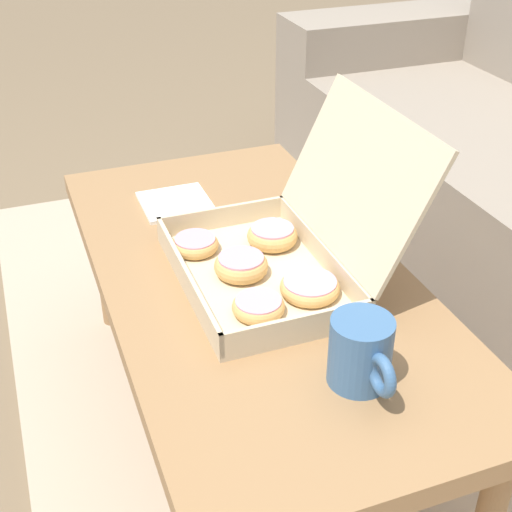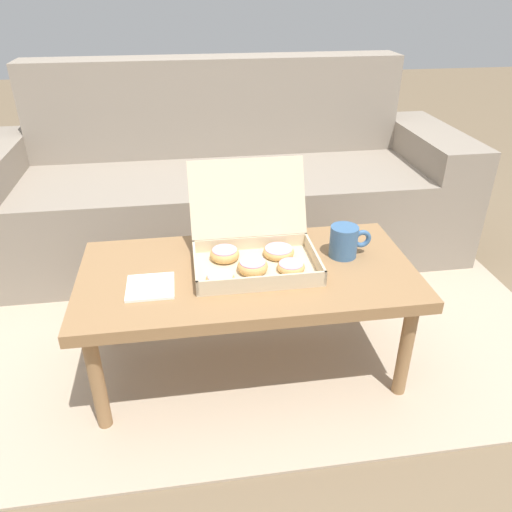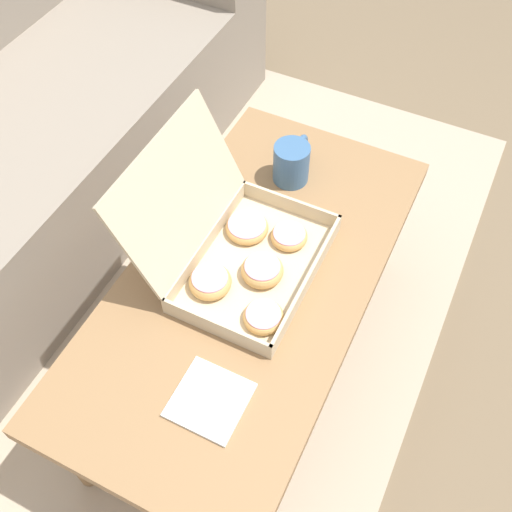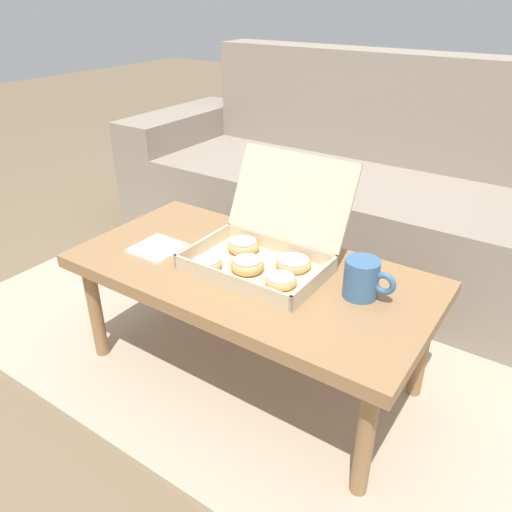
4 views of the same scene
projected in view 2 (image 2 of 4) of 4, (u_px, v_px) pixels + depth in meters
name	position (u px, v px, depth m)	size (l,w,h in m)	color
ground_plane	(243.00, 338.00, 1.94)	(12.00, 12.00, 0.00)	#756047
area_rug	(235.00, 295.00, 2.19)	(2.43, 1.84, 0.01)	tan
couch	(222.00, 190.00, 2.46)	(2.31, 0.76, 0.90)	gray
coffee_table	(248.00, 281.00, 1.63)	(1.08, 0.54, 0.40)	#997047
pastry_box	(253.00, 249.00, 1.62)	(0.39, 0.38, 0.29)	beige
coffee_mug	(345.00, 241.00, 1.66)	(0.14, 0.09, 0.11)	#3D6693
napkin_stack	(150.00, 287.00, 1.51)	(0.14, 0.14, 0.01)	white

